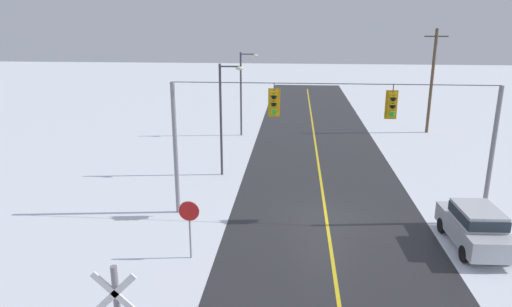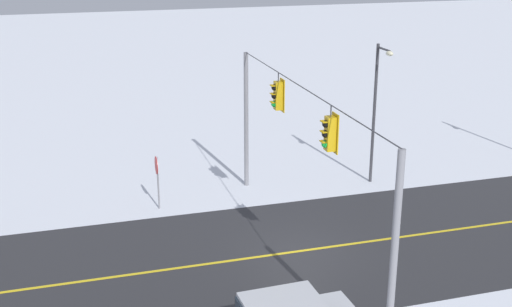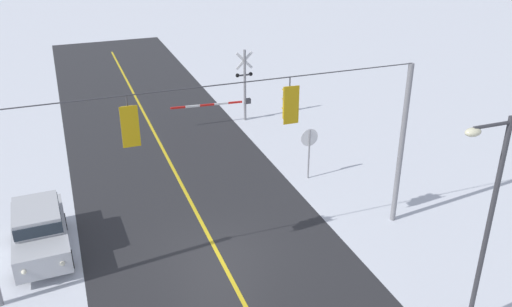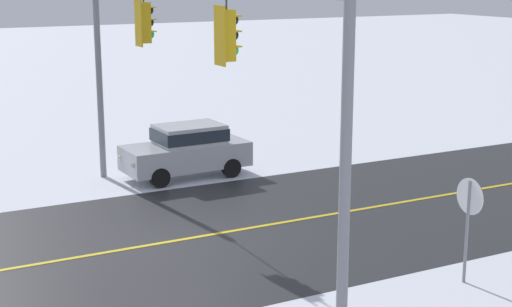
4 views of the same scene
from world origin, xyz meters
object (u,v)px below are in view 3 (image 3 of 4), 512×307
object	(u,v)px
railroad_crossing	(238,87)
parked_car_silver	(39,229)
stop_sign	(309,143)
streetlamp_near	(486,210)

from	to	relation	value
railroad_crossing	parked_car_silver	world-z (taller)	railroad_crossing
stop_sign	parked_car_silver	distance (m)	11.32
stop_sign	railroad_crossing	size ratio (longest dim) A/B	0.50
stop_sign	parked_car_silver	size ratio (longest dim) A/B	0.55
railroad_crossing	streetlamp_near	world-z (taller)	streetlamp_near
parked_car_silver	streetlamp_near	bearing A→B (deg)	144.05
streetlamp_near	parked_car_silver	bearing A→B (deg)	-35.95
streetlamp_near	stop_sign	bearing A→B (deg)	-89.08
railroad_crossing	streetlamp_near	bearing A→B (deg)	92.69
stop_sign	parked_car_silver	world-z (taller)	stop_sign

